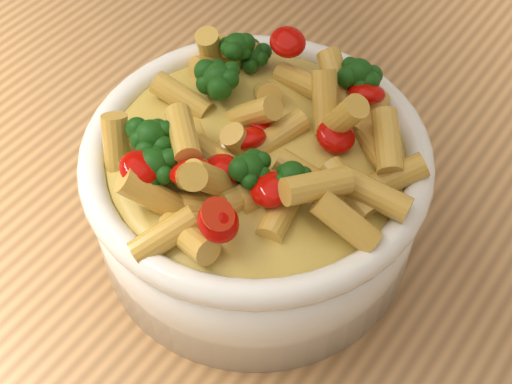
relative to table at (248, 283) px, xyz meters
The scene contains 3 objects.
table is the anchor object (origin of this frame).
serving_bowl 0.15m from the table, 32.68° to the right, with size 0.23×0.23×0.10m.
pasta_salad 0.22m from the table, 32.68° to the right, with size 0.18×0.18×0.04m.
Camera 1 is at (0.20, -0.26, 1.34)m, focal length 50.00 mm.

